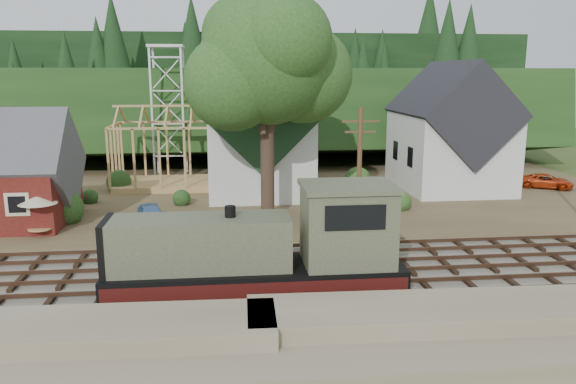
{
  "coord_description": "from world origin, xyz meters",
  "views": [
    {
      "loc": [
        -0.57,
        -26.24,
        9.9
      ],
      "look_at": [
        2.93,
        6.0,
        3.0
      ],
      "focal_mm": 35.0,
      "sensor_mm": 36.0,
      "label": 1
    }
  ],
  "objects": [
    {
      "name": "embankment",
      "position": [
        0.0,
        -8.5,
        0.0
      ],
      "size": [
        64.0,
        5.0,
        1.6
      ],
      "primitive_type": "cube",
      "color": "#7F7259",
      "rests_on": "ground"
    },
    {
      "name": "car_red",
      "position": [
        26.37,
        17.91,
        0.89
      ],
      "size": [
        4.66,
        3.77,
        1.18
      ],
      "primitive_type": "imported",
      "rotation": [
        0.0,
        0.0,
        1.06
      ],
      "color": "#C0350F",
      "rests_on": "village_flat"
    },
    {
      "name": "hillside",
      "position": [
        0.0,
        42.0,
        0.0
      ],
      "size": [
        70.0,
        28.96,
        12.74
      ],
      "primitive_type": "cube",
      "rotation": [
        -0.17,
        0.0,
        0.0
      ],
      "color": "#1E3F19",
      "rests_on": "ground"
    },
    {
      "name": "patio_set",
      "position": [
        -11.85,
        7.63,
        2.42
      ],
      "size": [
        2.24,
        2.24,
        2.49
      ],
      "color": "silver",
      "rests_on": "village_flat"
    },
    {
      "name": "church",
      "position": [
        2.0,
        19.68,
        5.18
      ],
      "size": [
        8.4,
        15.17,
        13.0
      ],
      "color": "silver",
      "rests_on": "village_flat"
    },
    {
      "name": "ridge",
      "position": [
        0.0,
        58.0,
        0.0
      ],
      "size": [
        80.0,
        20.0,
        12.0
      ],
      "primitive_type": "cube",
      "color": "black",
      "rests_on": "ground"
    },
    {
      "name": "locomotive",
      "position": [
        1.03,
        -3.0,
        2.22
      ],
      "size": [
        12.7,
        3.18,
        5.06
      ],
      "color": "black",
      "rests_on": "railroad_bed"
    },
    {
      "name": "car_blue",
      "position": [
        -5.59,
        9.65,
        0.96
      ],
      "size": [
        2.46,
        4.12,
        1.31
      ],
      "primitive_type": "imported",
      "rotation": [
        0.0,
        0.0,
        0.25
      ],
      "color": "#517BAF",
      "rests_on": "village_flat"
    },
    {
      "name": "ground",
      "position": [
        0.0,
        0.0,
        0.0
      ],
      "size": [
        140.0,
        140.0,
        0.0
      ],
      "primitive_type": "plane",
      "color": "#384C1E",
      "rests_on": "ground"
    },
    {
      "name": "railroad_bed",
      "position": [
        0.0,
        0.0,
        0.08
      ],
      "size": [
        64.0,
        11.0,
        0.16
      ],
      "primitive_type": "cube",
      "color": "#726B5B",
      "rests_on": "ground"
    },
    {
      "name": "lattice_tower",
      "position": [
        -6.0,
        28.0,
        10.03
      ],
      "size": [
        3.2,
        3.2,
        12.12
      ],
      "color": "silver",
      "rests_on": "village_flat"
    },
    {
      "name": "village_flat",
      "position": [
        0.0,
        18.0,
        0.15
      ],
      "size": [
        64.0,
        26.0,
        0.3
      ],
      "primitive_type": "cube",
      "color": "brown",
      "rests_on": "ground"
    },
    {
      "name": "big_tree",
      "position": [
        2.17,
        10.08,
        10.22
      ],
      "size": [
        10.9,
        8.4,
        14.7
      ],
      "color": "#38281E",
      "rests_on": "village_flat"
    },
    {
      "name": "farmhouse",
      "position": [
        18.0,
        19.0,
        4.87
      ],
      "size": [
        8.4,
        10.8,
        10.6
      ],
      "color": "silver",
      "rests_on": "village_flat"
    },
    {
      "name": "telegraph_pole_near",
      "position": [
        7.0,
        5.2,
        4.25
      ],
      "size": [
        2.2,
        0.28,
        8.0
      ],
      "color": "#4C331E",
      "rests_on": "ground"
    },
    {
      "name": "timber_frame",
      "position": [
        -6.0,
        22.0,
        3.27
      ],
      "size": [
        8.2,
        6.2,
        6.99
      ],
      "color": "tan",
      "rests_on": "village_flat"
    }
  ]
}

